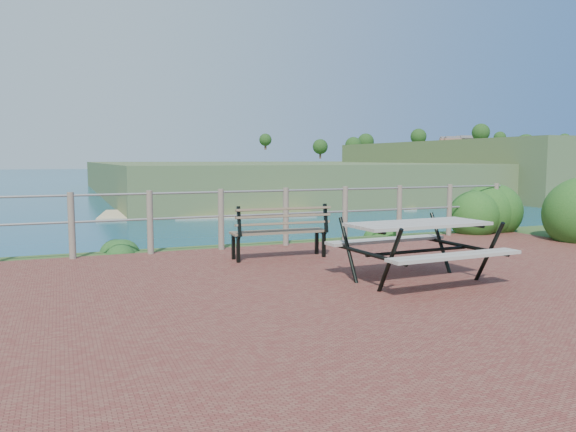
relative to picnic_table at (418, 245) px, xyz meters
name	(u,v)px	position (x,y,z in m)	size (l,w,h in m)	color
ground	(392,287)	(-0.41, -0.08, -0.47)	(10.00, 7.00, 0.12)	brown
ocean	(70,163)	(-0.41, 199.92, -0.47)	(1200.00, 1200.00, 0.00)	#136474
safety_railing	(286,214)	(-0.41, 3.27, 0.11)	(9.40, 0.10, 1.00)	#6B5B4C
distant_bay	(472,165)	(172.65, 202.52, -1.99)	(290.00, 232.36, 24.00)	#405E2F
picnic_table	(418,245)	(0.00, 0.00, 0.00)	(1.75, 1.49, 0.73)	#9B958B
park_bench	(279,224)	(-0.98, 2.14, 0.08)	(1.47, 0.41, 0.82)	brown
shrub_right_edge	(478,231)	(4.07, 3.62, -0.47)	(1.22, 1.22, 1.74)	#174816
shrub_lip_west	(112,252)	(-3.27, 3.78, -0.47)	(0.67, 0.67, 0.37)	#1E491B
shrub_lip_east	(382,233)	(2.05, 4.13, -0.47)	(0.66, 0.66, 0.36)	#174816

